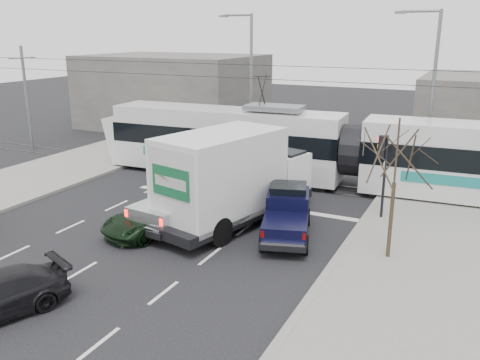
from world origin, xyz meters
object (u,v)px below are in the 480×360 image
at_px(bare_tree, 396,158).
at_px(street_lamp_far, 249,75).
at_px(street_lamp_near, 430,86).
at_px(navy_pickup, 287,212).
at_px(box_truck, 232,178).
at_px(silver_pickup, 195,196).
at_px(tram, 352,151).
at_px(green_car, 153,217).
at_px(traffic_signal, 383,159).

distance_m(bare_tree, street_lamp_far, 17.97).
relative_size(street_lamp_near, navy_pickup, 1.85).
height_order(box_truck, navy_pickup, box_truck).
height_order(silver_pickup, box_truck, box_truck).
xyz_separation_m(tram, box_truck, (-3.31, -7.10, -0.01)).
bearing_deg(street_lamp_near, navy_pickup, -109.42).
distance_m(street_lamp_near, silver_pickup, 14.18).
relative_size(street_lamp_near, tram, 0.33).
bearing_deg(bare_tree, box_truck, 172.47).
distance_m(navy_pickup, green_car, 5.45).
distance_m(box_truck, green_car, 3.61).
relative_size(tram, box_truck, 3.26).
height_order(bare_tree, box_truck, bare_tree).
distance_m(box_truck, navy_pickup, 2.78).
bearing_deg(navy_pickup, tram, 67.07).
bearing_deg(street_lamp_far, box_truck, -67.98).
distance_m(street_lamp_far, green_car, 15.74).
bearing_deg(box_truck, bare_tree, 6.60).
relative_size(street_lamp_far, box_truck, 1.06).
distance_m(bare_tree, street_lamp_near, 11.58).
bearing_deg(bare_tree, green_car, -171.57).
bearing_deg(street_lamp_near, traffic_signal, -96.41).
distance_m(traffic_signal, silver_pickup, 8.14).
xyz_separation_m(traffic_signal, box_truck, (-5.55, -3.11, -0.76)).
height_order(street_lamp_far, navy_pickup, street_lamp_far).
xyz_separation_m(traffic_signal, tram, (-2.24, 3.99, -0.75)).
bearing_deg(traffic_signal, bare_tree, -74.24).
bearing_deg(silver_pickup, street_lamp_far, 112.63).
xyz_separation_m(tram, green_car, (-5.80, -9.35, -1.37)).
relative_size(street_lamp_far, green_car, 2.02).
height_order(tram, box_truck, tram).
height_order(tram, green_car, tram).
bearing_deg(tram, street_lamp_far, 143.50).
relative_size(bare_tree, street_lamp_near, 0.56).
xyz_separation_m(bare_tree, street_lamp_near, (-0.29, 11.50, 1.32)).
bearing_deg(navy_pickup, silver_pickup, 164.66).
distance_m(silver_pickup, box_truck, 1.89).
relative_size(bare_tree, silver_pickup, 0.80).
distance_m(traffic_signal, street_lamp_far, 14.47).
relative_size(street_lamp_near, street_lamp_far, 1.00).
bearing_deg(tram, silver_pickup, -126.74).
bearing_deg(box_truck, navy_pickup, 9.10).
height_order(bare_tree, tram, tram).
relative_size(silver_pickup, green_car, 1.40).
distance_m(silver_pickup, navy_pickup, 4.20).
bearing_deg(green_car, traffic_signal, 47.86).
distance_m(bare_tree, green_car, 9.79).
xyz_separation_m(traffic_signal, street_lamp_far, (-10.66, 9.50, 2.37)).
bearing_deg(green_car, street_lamp_near, 69.55).
distance_m(traffic_signal, navy_pickup, 4.82).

